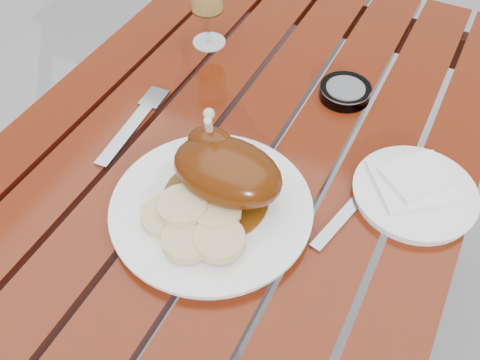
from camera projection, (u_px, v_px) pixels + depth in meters
name	position (u px, v px, depth m)	size (l,w,h in m)	color
ground	(245.00, 319.00, 1.54)	(60.00, 60.00, 0.00)	slate
table	(246.00, 247.00, 1.26)	(0.80, 1.20, 0.75)	maroon
dinner_plate	(211.00, 209.00, 0.84)	(0.32, 0.32, 0.02)	white
roast_duck	(224.00, 169.00, 0.82)	(0.18, 0.17, 0.13)	#5E2F0A
bread_dumplings	(194.00, 222.00, 0.79)	(0.17, 0.14, 0.03)	#D2BF80
wine_glass	(207.00, 8.00, 1.09)	(0.07, 0.07, 0.16)	#F6CF70
side_plate	(415.00, 193.00, 0.87)	(0.20, 0.20, 0.02)	white
napkin	(412.00, 182.00, 0.86)	(0.12, 0.11, 0.01)	white
ashtray	(345.00, 92.00, 1.03)	(0.10, 0.10, 0.02)	#B2B7BC
fork	(130.00, 128.00, 0.97)	(0.02, 0.20, 0.01)	gray
knife	(350.00, 209.00, 0.85)	(0.02, 0.20, 0.01)	gray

